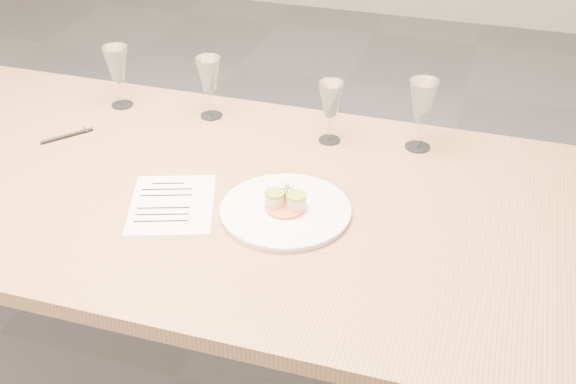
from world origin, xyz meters
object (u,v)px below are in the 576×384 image
(wine_glass_3, at_px, (423,102))
(dinner_plate, at_px, (286,210))
(wine_glass_0, at_px, (117,65))
(wine_glass_2, at_px, (331,101))
(ballpoint_pen, at_px, (67,136))
(recipe_sheet, at_px, (172,204))
(dining_table, at_px, (157,199))
(wine_glass_1, at_px, (209,76))

(wine_glass_3, bearing_deg, dinner_plate, -121.75)
(wine_glass_0, distance_m, wine_glass_2, 0.67)
(ballpoint_pen, bearing_deg, recipe_sheet, -77.47)
(ballpoint_pen, bearing_deg, wine_glass_0, 26.72)
(dining_table, xyz_separation_m, wine_glass_3, (0.63, 0.36, 0.21))
(wine_glass_1, bearing_deg, wine_glass_0, -177.22)
(wine_glass_2, bearing_deg, wine_glass_0, 177.69)
(wine_glass_1, distance_m, wine_glass_2, 0.38)
(recipe_sheet, bearing_deg, wine_glass_1, 81.34)
(dining_table, relative_size, ballpoint_pen, 19.47)
(dining_table, height_order, wine_glass_3, wine_glass_3)
(recipe_sheet, distance_m, wine_glass_3, 0.72)
(dinner_plate, distance_m, ballpoint_pen, 0.73)
(wine_glass_1, bearing_deg, ballpoint_pen, -144.75)
(ballpoint_pen, height_order, wine_glass_2, wine_glass_2)
(ballpoint_pen, distance_m, wine_glass_0, 0.27)
(wine_glass_1, xyz_separation_m, wine_glass_2, (0.38, -0.04, -0.01))
(wine_glass_2, relative_size, wine_glass_3, 0.89)
(recipe_sheet, distance_m, wine_glass_2, 0.53)
(recipe_sheet, height_order, wine_glass_2, wine_glass_2)
(dining_table, bearing_deg, wine_glass_3, 29.66)
(recipe_sheet, xyz_separation_m, wine_glass_2, (0.29, 0.42, 0.12))
(ballpoint_pen, height_order, wine_glass_3, wine_glass_3)
(dinner_plate, height_order, recipe_sheet, dinner_plate)
(ballpoint_pen, distance_m, wine_glass_1, 0.44)
(dining_table, relative_size, dinner_plate, 7.59)
(ballpoint_pen, xyz_separation_m, wine_glass_0, (0.05, 0.23, 0.13))
(wine_glass_0, distance_m, wine_glass_1, 0.29)
(recipe_sheet, distance_m, ballpoint_pen, 0.48)
(dining_table, relative_size, recipe_sheet, 7.76)
(dining_table, height_order, recipe_sheet, recipe_sheet)
(wine_glass_2, bearing_deg, dinner_plate, -91.76)
(wine_glass_0, distance_m, wine_glass_3, 0.91)
(wine_glass_0, bearing_deg, wine_glass_1, 2.78)
(wine_glass_1, relative_size, wine_glass_3, 0.93)
(dining_table, distance_m, ballpoint_pen, 0.36)
(wine_glass_0, bearing_deg, recipe_sheet, -50.31)
(wine_glass_1, relative_size, wine_glass_2, 1.05)
(dinner_plate, relative_size, ballpoint_pen, 2.56)
(wine_glass_1, bearing_deg, wine_glass_3, -0.60)
(wine_glass_2, bearing_deg, wine_glass_1, 173.80)
(wine_glass_0, bearing_deg, wine_glass_2, -2.31)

